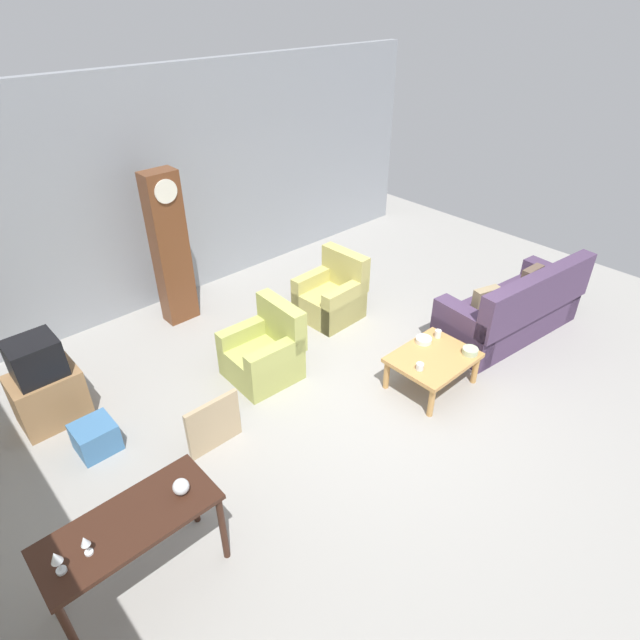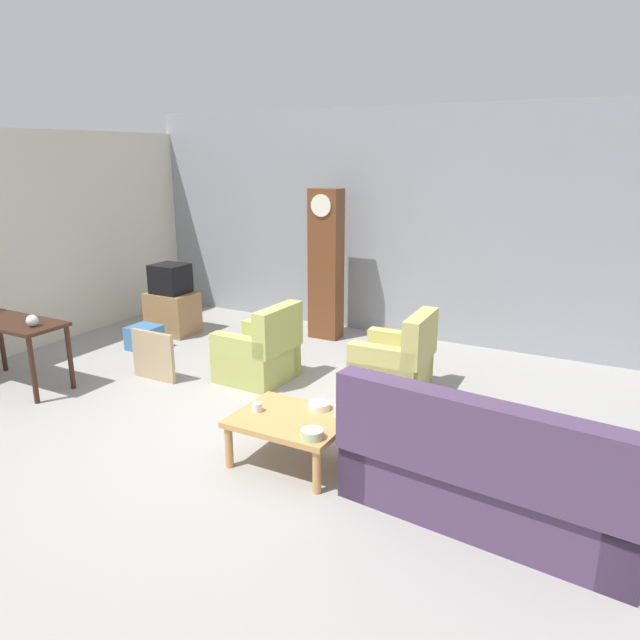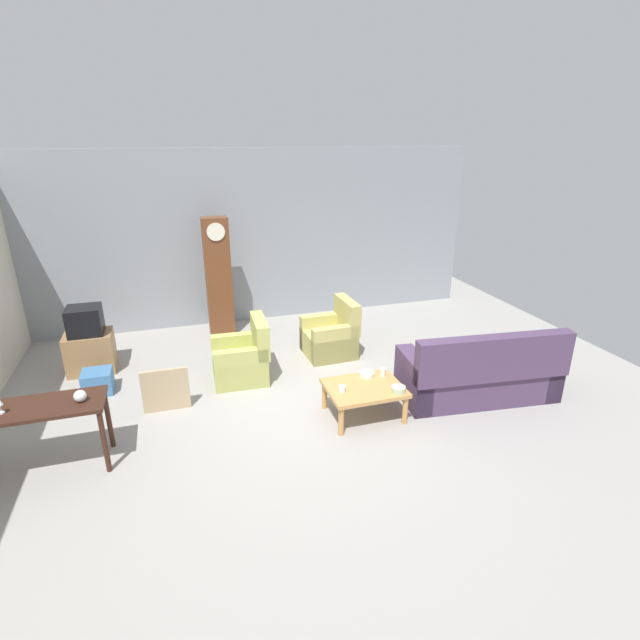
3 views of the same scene
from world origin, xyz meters
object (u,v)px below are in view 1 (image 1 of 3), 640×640
(bowl_white_stacked, at_px, (424,340))
(armchair_olive_far, at_px, (332,297))
(wine_glass_mid, at_px, (85,543))
(armchair_olive_near, at_px, (265,354))
(framed_picture_leaning, at_px, (214,425))
(glass_dome_cloche, at_px, (181,487))
(tv_crt, at_px, (35,359))
(cup_white_porcelain, at_px, (438,334))
(grandfather_clock, at_px, (170,249))
(wine_glass_tall, at_px, (56,559))
(storage_box_blue, at_px, (96,437))
(console_table_dark, at_px, (132,531))
(bowl_shallow_green, at_px, (470,351))
(tv_stand_cabinet, at_px, (49,397))
(couch_floral, at_px, (512,311))
(coffee_table_wood, at_px, (433,360))
(cup_blue_rimmed, at_px, (420,366))

(bowl_white_stacked, bearing_deg, armchair_olive_far, 87.69)
(wine_glass_mid, bearing_deg, armchair_olive_near, 29.99)
(framed_picture_leaning, bearing_deg, glass_dome_cloche, -131.65)
(tv_crt, xyz_separation_m, cup_white_porcelain, (3.84, -2.24, -0.35))
(grandfather_clock, xyz_separation_m, wine_glass_tall, (-2.73, -3.38, -0.15))
(framed_picture_leaning, height_order, bowl_white_stacked, framed_picture_leaning)
(framed_picture_leaning, bearing_deg, storage_box_blue, 139.47)
(tv_crt, distance_m, wine_glass_tall, 2.57)
(glass_dome_cloche, bearing_deg, console_table_dark, 175.36)
(cup_white_porcelain, distance_m, bowl_white_stacked, 0.22)
(grandfather_clock, distance_m, storage_box_blue, 2.69)
(bowl_shallow_green, bearing_deg, tv_crt, 144.97)
(tv_stand_cabinet, bearing_deg, console_table_dark, -93.59)
(armchair_olive_near, height_order, storage_box_blue, armchair_olive_near)
(framed_picture_leaning, bearing_deg, wine_glass_mid, -148.78)
(console_table_dark, xyz_separation_m, framed_picture_leaning, (1.23, 0.88, -0.37))
(wine_glass_tall, bearing_deg, framed_picture_leaning, 28.56)
(couch_floral, relative_size, grandfather_clock, 1.03)
(cup_white_porcelain, distance_m, wine_glass_tall, 4.52)
(tv_stand_cabinet, distance_m, wine_glass_mid, 2.59)
(armchair_olive_far, distance_m, tv_stand_cabinet, 3.74)
(bowl_white_stacked, bearing_deg, armchair_olive_near, 139.76)
(bowl_shallow_green, relative_size, wine_glass_mid, 1.03)
(coffee_table_wood, distance_m, cup_white_porcelain, 0.41)
(couch_floral, distance_m, wine_glass_tall, 5.84)
(console_table_dark, bearing_deg, tv_crt, 86.41)
(tv_crt, distance_m, bowl_white_stacked, 4.25)
(framed_picture_leaning, height_order, wine_glass_tall, wine_glass_tall)
(armchair_olive_far, relative_size, framed_picture_leaning, 1.53)
(grandfather_clock, height_order, bowl_shallow_green, grandfather_clock)
(tv_stand_cabinet, bearing_deg, cup_blue_rimmed, -37.97)
(tv_crt, relative_size, framed_picture_leaning, 0.80)
(console_table_dark, bearing_deg, tv_stand_cabinet, 86.41)
(couch_floral, bearing_deg, console_table_dark, 179.34)
(glass_dome_cloche, relative_size, cup_blue_rimmed, 1.49)
(armchair_olive_near, height_order, coffee_table_wood, armchair_olive_near)
(couch_floral, bearing_deg, bowl_white_stacked, 168.97)
(tv_stand_cabinet, bearing_deg, armchair_olive_near, -23.65)
(wine_glass_tall, xyz_separation_m, wine_glass_mid, (0.19, 0.01, -0.02))
(bowl_white_stacked, bearing_deg, tv_stand_cabinet, 148.97)
(armchair_olive_near, distance_m, wine_glass_tall, 3.27)
(cup_blue_rimmed, bearing_deg, cup_white_porcelain, 20.55)
(coffee_table_wood, bearing_deg, bowl_shallow_green, -36.44)
(grandfather_clock, height_order, cup_blue_rimmed, grandfather_clock)
(coffee_table_wood, xyz_separation_m, tv_crt, (-3.50, 2.44, 0.46))
(cup_white_porcelain, relative_size, bowl_white_stacked, 0.50)
(couch_floral, distance_m, tv_crt, 5.75)
(bowl_white_stacked, height_order, bowl_shallow_green, bowl_shallow_green)
(armchair_olive_far, distance_m, console_table_dark, 4.31)
(couch_floral, relative_size, storage_box_blue, 5.54)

